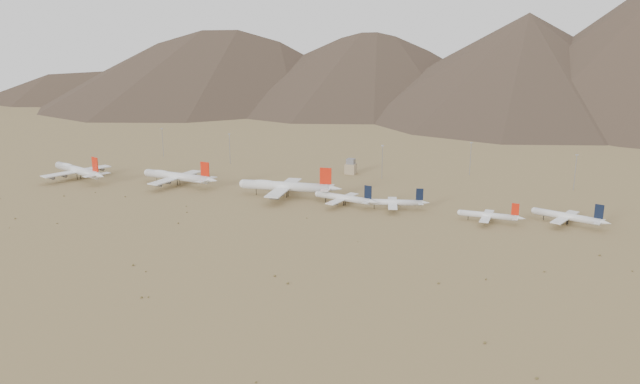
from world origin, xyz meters
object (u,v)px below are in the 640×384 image
(narrowbody_b, at_px, (395,202))
(control_tower, at_px, (351,167))
(narrowbody_a, at_px, (345,198))
(widebody_west, at_px, (78,170))
(widebody_centre, at_px, (177,176))
(widebody_east, at_px, (286,186))

(narrowbody_b, relative_size, control_tower, 3.38)
(control_tower, bearing_deg, narrowbody_a, -74.63)
(narrowbody_b, bearing_deg, narrowbody_a, 170.19)
(widebody_west, bearing_deg, narrowbody_b, 21.02)
(narrowbody_a, height_order, control_tower, narrowbody_a)
(widebody_centre, relative_size, widebody_east, 0.91)
(widebody_centre, xyz_separation_m, narrowbody_a, (130.15, -9.69, -1.82))
(widebody_west, relative_size, narrowbody_b, 1.61)
(widebody_centre, height_order, control_tower, widebody_centre)
(control_tower, bearing_deg, widebody_centre, -142.66)
(widebody_centre, xyz_separation_m, control_tower, (105.38, 80.40, -1.41))
(widebody_centre, bearing_deg, control_tower, 43.82)
(widebody_centre, height_order, narrowbody_b, widebody_centre)
(widebody_west, xyz_separation_m, widebody_centre, (80.91, 9.30, -0.27))
(narrowbody_a, bearing_deg, narrowbody_b, 16.26)
(widebody_centre, xyz_separation_m, narrowbody_b, (162.26, -6.99, -2.29))
(widebody_centre, xyz_separation_m, widebody_east, (86.36, -2.65, 0.63))
(widebody_east, distance_m, control_tower, 85.23)
(widebody_east, bearing_deg, narrowbody_b, -9.73)
(widebody_east, height_order, narrowbody_b, widebody_east)
(widebody_east, bearing_deg, control_tower, 70.64)
(control_tower, bearing_deg, narrowbody_b, -56.94)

